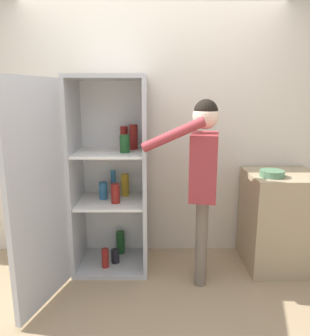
# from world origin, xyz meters

# --- Properties ---
(ground_plane) EXTENTS (12.00, 12.00, 0.00)m
(ground_plane) POSITION_xyz_m (0.00, 0.00, 0.00)
(ground_plane) COLOR tan
(wall_back) EXTENTS (7.00, 0.06, 2.55)m
(wall_back) POSITION_xyz_m (0.00, 0.98, 1.27)
(wall_back) COLOR beige
(wall_back) RESTS_ON ground_plane
(refrigerator) EXTENTS (0.93, 1.26, 1.81)m
(refrigerator) POSITION_xyz_m (-0.51, 0.53, 0.90)
(refrigerator) COLOR #B7BABC
(refrigerator) RESTS_ON ground_plane
(person) EXTENTS (0.68, 0.51, 1.61)m
(person) POSITION_xyz_m (0.42, 0.34, 1.04)
(person) COLOR #726656
(person) RESTS_ON ground_plane
(counter) EXTENTS (0.65, 0.63, 0.92)m
(counter) POSITION_xyz_m (1.23, 0.61, 0.46)
(counter) COLOR tan
(counter) RESTS_ON ground_plane
(bowl) EXTENTS (0.22, 0.22, 0.06)m
(bowl) POSITION_xyz_m (1.07, 0.51, 0.95)
(bowl) COLOR #517F5B
(bowl) RESTS_ON counter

